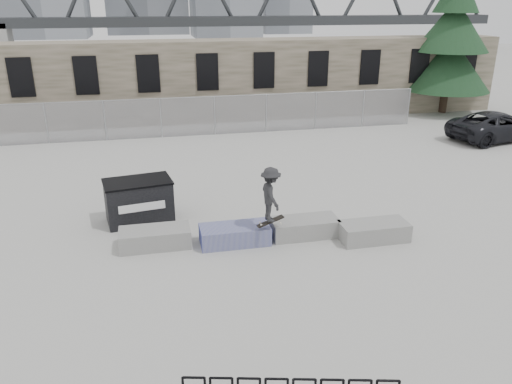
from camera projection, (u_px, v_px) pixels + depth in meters
ground at (273, 238)px, 14.82m from camera, size 120.00×120.00×0.00m
stone_wall at (205, 80)px, 28.81m from camera, size 36.00×2.58×4.50m
chainlink_fence at (215, 115)px, 25.84m from camera, size 22.06×0.06×2.02m
planter_far_left at (155, 237)px, 14.23m from camera, size 2.00×0.90×0.54m
planter_center_left at (235, 234)px, 14.42m from camera, size 2.00×0.90×0.54m
planter_center_right at (304, 227)px, 14.89m from camera, size 2.00×0.90×0.54m
planter_offset at (374, 231)px, 14.63m from camera, size 2.00×0.90×0.54m
dumpster at (139, 201)px, 15.76m from camera, size 2.24×1.57×1.36m
spruce_tree at (452, 35)px, 29.74m from camera, size 5.16×5.16×11.50m
truss_bridge at (245, 20)px, 65.44m from camera, size 70.00×3.00×9.80m
suv at (497, 126)px, 25.00m from camera, size 5.45×3.24×1.42m
skateboarder at (271, 195)px, 13.79m from camera, size 0.80×1.05×1.72m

